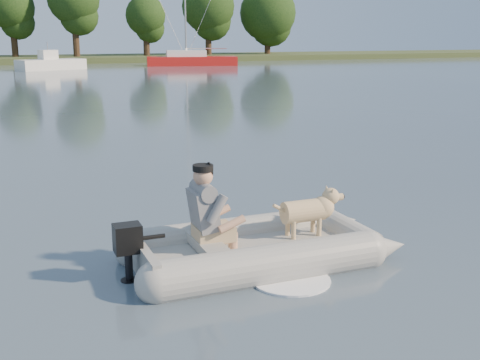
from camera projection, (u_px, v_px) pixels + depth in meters
name	position (u px, v px, depth m)	size (l,w,h in m)	color
water	(276.00, 260.00, 8.17)	(160.00, 160.00, 0.00)	slate
shore_bank	(40.00, 60.00, 64.43)	(160.00, 12.00, 0.70)	#47512D
dinghy	(260.00, 216.00, 7.99)	(4.69, 2.89, 1.47)	gray
man	(205.00, 207.00, 7.72)	(0.77, 0.66, 1.15)	slate
dog	(304.00, 215.00, 8.31)	(0.99, 0.35, 0.66)	tan
outboard_motor	(128.00, 255.00, 7.41)	(0.44, 0.31, 0.84)	black
motorboat	(51.00, 57.00, 50.46)	(5.74, 2.21, 2.43)	white
sailboat	(191.00, 60.00, 57.44)	(8.83, 4.11, 11.69)	#A91613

